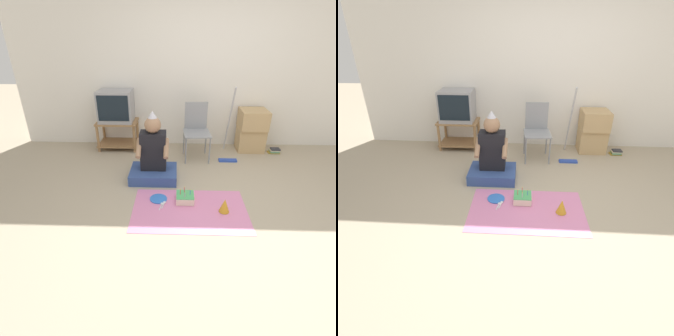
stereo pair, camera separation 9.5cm
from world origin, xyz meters
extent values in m
plane|color=tan|center=(0.00, 0.00, 0.00)|extent=(16.00, 16.00, 0.00)
cube|color=white|center=(0.00, 2.10, 1.27)|extent=(6.40, 0.06, 2.55)
cube|color=#997047|center=(-1.50, 1.84, 0.47)|extent=(0.67, 0.45, 0.03)
cube|color=#997047|center=(-1.50, 1.84, 0.09)|extent=(0.67, 0.45, 0.02)
cylinder|color=#997047|center=(-1.80, 1.65, 0.24)|extent=(0.04, 0.04, 0.48)
cylinder|color=#997047|center=(-1.20, 1.65, 0.24)|extent=(0.04, 0.04, 0.48)
cylinder|color=#997047|center=(-1.80, 2.04, 0.24)|extent=(0.04, 0.04, 0.48)
cylinder|color=#997047|center=(-1.20, 2.04, 0.24)|extent=(0.04, 0.04, 0.48)
cube|color=#99999E|center=(-1.50, 1.85, 0.73)|extent=(0.55, 0.43, 0.50)
cube|color=black|center=(-1.50, 1.63, 0.75)|extent=(0.49, 0.01, 0.40)
cube|color=gray|center=(-0.19, 1.44, 0.43)|extent=(0.42, 0.45, 0.02)
cube|color=gray|center=(-0.20, 1.65, 0.64)|extent=(0.35, 0.04, 0.43)
cylinder|color=gray|center=(-0.35, 1.24, 0.21)|extent=(0.02, 0.02, 0.43)
cylinder|color=gray|center=(0.01, 1.26, 0.21)|extent=(0.02, 0.02, 0.43)
cylinder|color=gray|center=(-0.38, 1.63, 0.21)|extent=(0.02, 0.02, 0.43)
cylinder|color=gray|center=(-0.02, 1.65, 0.21)|extent=(0.02, 0.02, 0.43)
cube|color=tan|center=(0.75, 1.82, 0.20)|extent=(0.44, 0.36, 0.39)
cube|color=tan|center=(0.75, 1.82, 0.54)|extent=(0.43, 0.44, 0.30)
cube|color=#2D4CB2|center=(0.31, 1.35, 0.01)|extent=(0.28, 0.09, 0.03)
cylinder|color=#B7B7BC|center=(0.31, 1.57, 0.58)|extent=(0.03, 0.47, 1.11)
cube|color=#A88933|center=(1.14, 1.70, 0.01)|extent=(0.19, 0.11, 0.02)
cube|color=#60936B|center=(1.14, 1.70, 0.03)|extent=(0.14, 0.13, 0.02)
cube|color=beige|center=(1.15, 1.70, 0.05)|extent=(0.16, 0.11, 0.02)
cube|color=#333338|center=(1.16, 1.70, 0.07)|extent=(0.15, 0.12, 0.02)
cube|color=#334C8C|center=(-0.81, 0.77, 0.07)|extent=(0.63, 0.49, 0.14)
cube|color=black|center=(-0.81, 0.82, 0.40)|extent=(0.34, 0.22, 0.52)
sphere|color=#9E7556|center=(-0.81, 0.82, 0.75)|extent=(0.22, 0.22, 0.22)
cone|color=silver|center=(-0.81, 0.82, 0.89)|extent=(0.12, 0.12, 0.09)
cylinder|color=#9E7556|center=(-0.98, 0.70, 0.48)|extent=(0.06, 0.27, 0.22)
cylinder|color=#9E7556|center=(-0.63, 0.70, 0.48)|extent=(0.06, 0.27, 0.22)
cube|color=pink|center=(-0.34, 0.05, 0.00)|extent=(1.30, 0.83, 0.01)
cube|color=#F4E0C6|center=(-0.39, 0.22, 0.05)|extent=(0.21, 0.21, 0.08)
cube|color=#4CB266|center=(-0.39, 0.22, 0.09)|extent=(0.21, 0.21, 0.01)
cylinder|color=#4C7FE5|center=(-0.33, 0.22, 0.12)|extent=(0.01, 0.01, 0.07)
sphere|color=#FFCC4C|center=(-0.33, 0.22, 0.17)|extent=(0.01, 0.01, 0.01)
cylinder|color=#EA4C4C|center=(-0.39, 0.28, 0.12)|extent=(0.01, 0.01, 0.07)
sphere|color=#FFCC4C|center=(-0.39, 0.28, 0.17)|extent=(0.01, 0.01, 0.01)
cylinder|color=#EA4C4C|center=(-0.44, 0.22, 0.12)|extent=(0.01, 0.01, 0.07)
sphere|color=#FFCC4C|center=(-0.44, 0.22, 0.17)|extent=(0.01, 0.01, 0.01)
cylinder|color=#E58CCC|center=(-0.39, 0.17, 0.12)|extent=(0.01, 0.01, 0.07)
sphere|color=#FFCC4C|center=(-0.39, 0.17, 0.17)|extent=(0.01, 0.01, 0.01)
cone|color=gold|center=(0.05, 0.03, 0.09)|extent=(0.12, 0.12, 0.16)
cylinder|color=blue|center=(-0.71, 0.25, 0.01)|extent=(0.21, 0.21, 0.01)
ellipsoid|color=white|center=(-0.63, 0.18, 0.01)|extent=(0.04, 0.05, 0.01)
cube|color=white|center=(-0.65, 0.11, 0.01)|extent=(0.03, 0.10, 0.01)
ellipsoid|color=white|center=(-0.66, 0.15, 0.01)|extent=(0.04, 0.05, 0.01)
cube|color=white|center=(-0.67, 0.08, 0.01)|extent=(0.03, 0.10, 0.01)
camera|label=1|loc=(-0.50, -2.39, 1.80)|focal=28.00mm
camera|label=2|loc=(-0.41, -2.38, 1.80)|focal=28.00mm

